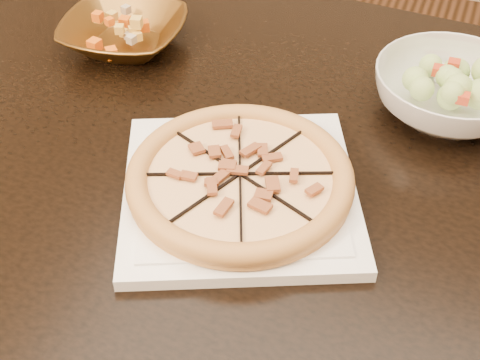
% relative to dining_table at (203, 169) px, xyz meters
% --- Properties ---
extents(dining_table, '(1.50, 1.01, 0.75)m').
position_rel_dining_table_xyz_m(dining_table, '(0.00, 0.00, 0.00)').
color(dining_table, black).
rests_on(dining_table, floor).
extents(plate, '(0.40, 0.40, 0.02)m').
position_rel_dining_table_xyz_m(plate, '(0.12, -0.13, 0.11)').
color(plate, white).
rests_on(plate, dining_table).
extents(pizza, '(0.30, 0.30, 0.03)m').
position_rel_dining_table_xyz_m(pizza, '(0.12, -0.13, 0.13)').
color(pizza, '#D18443').
rests_on(pizza, plate).
extents(bronze_bowl, '(0.23, 0.23, 0.05)m').
position_rel_dining_table_xyz_m(bronze_bowl, '(-0.21, 0.15, 0.12)').
color(bronze_bowl, brown).
rests_on(bronze_bowl, dining_table).
extents(mixed_dish, '(0.09, 0.10, 0.03)m').
position_rel_dining_table_xyz_m(mixed_dish, '(-0.21, 0.15, 0.16)').
color(mixed_dish, tan).
rests_on(mixed_dish, bronze_bowl).
extents(salad_bowl, '(0.30, 0.30, 0.07)m').
position_rel_dining_table_xyz_m(salad_bowl, '(0.34, 0.16, 0.13)').
color(salad_bowl, silver).
rests_on(salad_bowl, dining_table).
extents(salad, '(0.13, 0.11, 0.04)m').
position_rel_dining_table_xyz_m(salad, '(0.34, 0.16, 0.19)').
color(salad, '#A0BA6D').
rests_on(salad, salad_bowl).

